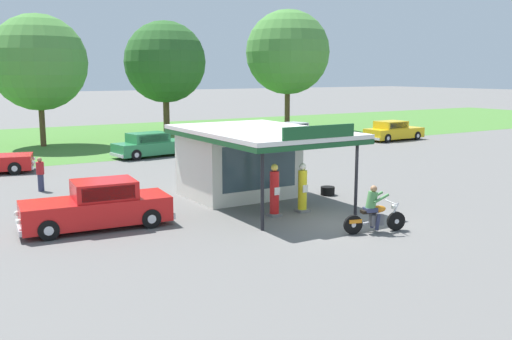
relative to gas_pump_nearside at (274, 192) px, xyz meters
name	(u,v)px	position (x,y,z in m)	size (l,w,h in m)	color
ground_plane	(334,223)	(1.25, -1.91, -0.88)	(300.00, 300.00, 0.00)	slate
grass_verge_strip	(95,139)	(1.25, 28.09, -0.88)	(120.00, 24.00, 0.01)	#477A33
service_station_kiosk	(243,156)	(0.63, 3.36, 0.86)	(4.95, 7.64, 3.44)	silver
gas_pump_nearside	(274,192)	(0.00, 0.00, 0.00)	(0.44, 0.44, 1.93)	slate
gas_pump_offside	(302,190)	(1.26, 0.00, -0.04)	(0.44, 0.44, 1.85)	slate
motorcycle_with_rider	(374,213)	(1.60, -3.52, -0.23)	(2.16, 0.84, 1.58)	black
featured_classic_sedan	(98,207)	(-5.96, 1.77, -0.15)	(5.15, 2.24, 1.61)	red
parked_car_back_row_centre	(153,145)	(1.72, 16.58, -0.18)	(5.46, 2.51, 1.51)	#2D844C
parked_car_back_row_left	(393,131)	(20.88, 15.12, -0.19)	(5.10, 2.12, 1.51)	gold
parked_car_back_row_centre_right	(295,133)	(13.73, 18.16, -0.21)	(5.47, 2.70, 1.48)	#B7B7BC
parked_car_back_row_centre_left	(251,143)	(7.61, 14.44, -0.20)	(5.58, 2.10, 1.49)	black
bystander_standing_back_lot	(40,174)	(-6.43, 9.07, -0.09)	(0.34, 0.34, 1.51)	#2D3351
tree_oak_right	(38,62)	(-3.18, 25.34, 5.01)	(6.70, 6.70, 9.25)	brown
tree_oak_far_right	(288,54)	(18.55, 26.24, 5.96)	(7.53, 7.53, 10.77)	brown
tree_oak_far_left	(164,63)	(7.09, 27.66, 5.07)	(6.71, 6.71, 9.43)	brown
spare_tire_stack	(328,191)	(3.94, 1.85, -0.70)	(0.60, 0.60, 0.36)	black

